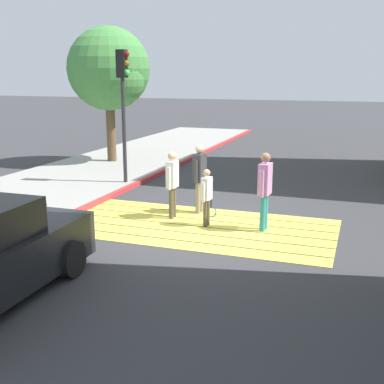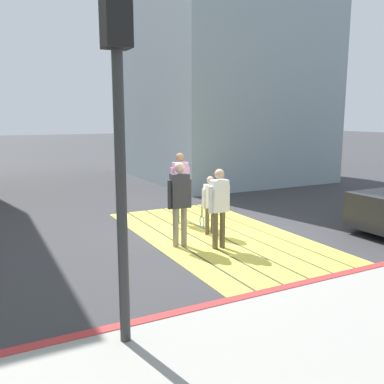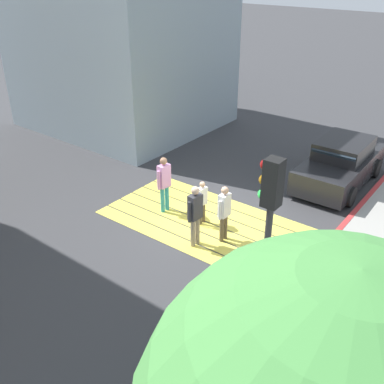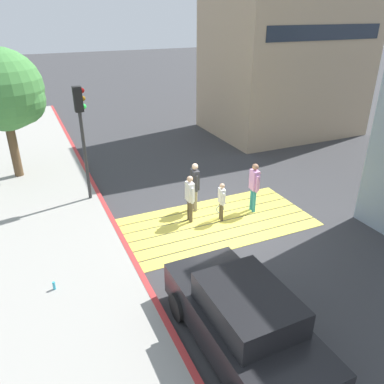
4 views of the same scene
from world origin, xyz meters
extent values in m
plane|color=#38383A|center=(0.00, 0.00, 0.00)|extent=(120.00, 120.00, 0.00)
cube|color=#EAD64C|center=(0.00, -1.38, 0.01)|extent=(6.40, 0.50, 0.01)
cube|color=#EAD64C|center=(0.00, -0.82, 0.01)|extent=(6.40, 0.50, 0.01)
cube|color=#EAD64C|center=(0.00, -0.27, 0.01)|extent=(6.40, 0.50, 0.01)
cube|color=#EAD64C|center=(0.00, 0.28, 0.01)|extent=(6.40, 0.50, 0.01)
cube|color=#EAD64C|center=(0.00, 0.83, 0.01)|extent=(6.40, 0.50, 0.01)
cube|color=#EAD64C|center=(0.00, 1.38, 0.01)|extent=(6.40, 0.50, 0.01)
cube|color=#BC3333|center=(-3.25, 0.00, 0.07)|extent=(0.16, 40.00, 0.13)
cube|color=#8C9EA8|center=(8.50, -5.13, 4.91)|extent=(8.00, 7.00, 9.83)
cube|color=black|center=(-2.00, -4.88, 0.59)|extent=(1.86, 4.32, 0.80)
cube|color=black|center=(-2.00, -5.03, 1.27)|extent=(1.56, 2.09, 0.60)
cube|color=#1E2833|center=(-2.01, -4.11, 1.21)|extent=(1.48, 0.35, 0.49)
cylinder|color=black|center=(-1.14, -3.53, 0.33)|extent=(0.23, 0.66, 0.66)
cylinder|color=black|center=(-2.90, -3.56, 0.33)|extent=(0.23, 0.66, 0.66)
cylinder|color=black|center=(-1.10, -6.20, 0.33)|extent=(0.23, 0.66, 0.66)
cylinder|color=black|center=(-2.86, -6.22, 0.33)|extent=(0.23, 0.66, 0.66)
cylinder|color=#2D2D2D|center=(-3.60, 3.43, 1.70)|extent=(0.12, 0.12, 3.40)
cube|color=black|center=(-3.60, 3.43, 3.82)|extent=(0.28, 0.28, 0.84)
sphere|color=maroon|center=(-3.44, 3.43, 4.10)|extent=(0.18, 0.18, 0.18)
sphere|color=#956310|center=(-3.44, 3.43, 3.83)|extent=(0.18, 0.18, 0.18)
sphere|color=#35FF59|center=(-3.44, 3.43, 3.56)|extent=(0.18, 0.18, 0.18)
cylinder|color=teal|center=(1.55, 0.32, 0.43)|extent=(0.13, 0.13, 0.85)
cylinder|color=teal|center=(1.53, 0.14, 0.43)|extent=(0.13, 0.13, 0.85)
cube|color=#D18CC6|center=(1.54, 0.23, 1.21)|extent=(0.27, 0.40, 0.71)
sphere|color=#9E7051|center=(1.54, 0.23, 1.70)|extent=(0.22, 0.22, 0.22)
cylinder|color=#D18CC6|center=(1.56, 0.45, 1.14)|extent=(0.09, 0.09, 0.60)
cylinder|color=#D18CC6|center=(1.51, 0.02, 1.14)|extent=(0.09, 0.09, 0.60)
cylinder|color=gray|center=(-0.31, 1.23, 0.42)|extent=(0.13, 0.13, 0.85)
cylinder|color=gray|center=(-0.33, 1.05, 0.42)|extent=(0.13, 0.13, 0.85)
cube|color=#333338|center=(-0.32, 1.14, 1.20)|extent=(0.27, 0.39, 0.71)
sphere|color=beige|center=(-0.32, 1.14, 1.68)|extent=(0.22, 0.22, 0.22)
cylinder|color=#333338|center=(-0.29, 1.36, 1.13)|extent=(0.09, 0.09, 0.60)
cylinder|color=#333338|center=(-0.34, 0.93, 1.13)|extent=(0.09, 0.09, 0.60)
cylinder|color=brown|center=(-0.80, 0.57, 0.39)|extent=(0.12, 0.12, 0.79)
cylinder|color=brown|center=(-0.81, 0.39, 0.39)|extent=(0.12, 0.12, 0.79)
cube|color=white|center=(-0.80, 0.48, 1.12)|extent=(0.22, 0.35, 0.66)
sphere|color=tan|center=(-0.80, 0.48, 1.57)|extent=(0.20, 0.20, 0.20)
cylinder|color=white|center=(-0.80, 0.68, 1.05)|extent=(0.09, 0.09, 0.56)
cylinder|color=white|center=(-0.81, 0.28, 1.05)|extent=(0.09, 0.09, 0.56)
cylinder|color=brown|center=(0.21, 0.18, 0.32)|extent=(0.10, 0.10, 0.64)
cylinder|color=brown|center=(0.19, 0.04, 0.32)|extent=(0.10, 0.10, 0.64)
cube|color=white|center=(0.20, 0.11, 0.91)|extent=(0.21, 0.30, 0.54)
sphere|color=tan|center=(0.20, 0.11, 1.29)|extent=(0.17, 0.17, 0.17)
cylinder|color=white|center=(0.22, 0.28, 0.86)|extent=(0.07, 0.07, 0.46)
cylinder|color=white|center=(0.18, -0.06, 0.86)|extent=(0.07, 0.07, 0.46)
cylinder|color=black|center=(0.26, 0.30, 0.56)|extent=(0.03, 0.03, 0.28)
torus|color=blue|center=(0.26, 0.30, 0.31)|extent=(0.28, 0.06, 0.28)
camera|label=1|loc=(3.57, -10.54, 3.49)|focal=46.14mm
camera|label=2|loc=(-7.98, 4.82, 2.70)|focal=39.13mm
camera|label=3|loc=(-6.47, 9.35, 7.06)|focal=41.99mm
camera|label=4|loc=(-5.44, -9.93, 6.56)|focal=35.82mm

